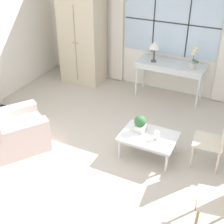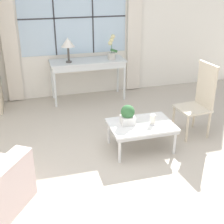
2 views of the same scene
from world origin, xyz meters
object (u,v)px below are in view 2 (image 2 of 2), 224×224
at_px(side_chair_wooden, 200,97).
at_px(pillar_candle, 153,120).
at_px(potted_orchid, 112,50).
at_px(coffee_table, 141,127).
at_px(console_table, 88,65).
at_px(table_lamp, 68,43).
at_px(potted_plant_small, 128,115).

xyz_separation_m(side_chair_wooden, pillar_candle, (-0.85, -0.25, -0.15)).
relative_size(potted_orchid, coffee_table, 0.53).
relative_size(potted_orchid, side_chair_wooden, 0.42).
bearing_deg(side_chair_wooden, potted_orchid, 115.07).
height_order(console_table, table_lamp, table_lamp).
bearing_deg(console_table, coffee_table, -81.56).
relative_size(console_table, table_lamp, 3.12).
height_order(console_table, potted_orchid, potted_orchid).
bearing_deg(potted_orchid, table_lamp, 179.94).
bearing_deg(pillar_candle, console_table, 101.99).
bearing_deg(potted_plant_small, pillar_candle, -17.92).
distance_m(table_lamp, side_chair_wooden, 2.52).
bearing_deg(coffee_table, console_table, 98.44).
bearing_deg(table_lamp, potted_plant_small, -75.98).
relative_size(side_chair_wooden, potted_plant_small, 4.01).
xyz_separation_m(side_chair_wooden, coffee_table, (-0.99, -0.20, -0.25)).
bearing_deg(potted_orchid, potted_plant_small, -99.53).
xyz_separation_m(table_lamp, potted_orchid, (0.82, -0.00, -0.18)).
bearing_deg(potted_orchid, coffee_table, -94.17).
bearing_deg(potted_plant_small, console_table, 93.60).
distance_m(potted_plant_small, pillar_candle, 0.35).
xyz_separation_m(console_table, potted_plant_small, (0.13, -2.02, -0.17)).
relative_size(console_table, coffee_table, 1.60).
relative_size(potted_orchid, pillar_candle, 3.07).
xyz_separation_m(potted_plant_small, pillar_candle, (0.32, -0.11, -0.07)).
bearing_deg(pillar_candle, side_chair_wooden, 16.34).
bearing_deg(pillar_candle, potted_orchid, 89.90).
height_order(potted_orchid, potted_plant_small, potted_orchid).
distance_m(table_lamp, potted_plant_small, 2.11).
bearing_deg(table_lamp, pillar_candle, -68.48).
distance_m(console_table, side_chair_wooden, 2.29).
distance_m(potted_orchid, potted_plant_small, 2.03).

